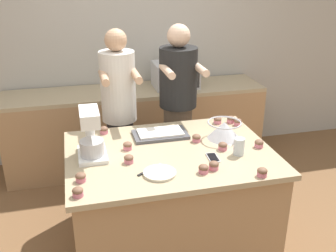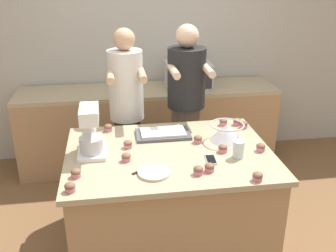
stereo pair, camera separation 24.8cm
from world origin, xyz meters
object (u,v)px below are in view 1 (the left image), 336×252
(baking_tray, at_px, (160,134))
(cupcake_2, at_px, (128,146))
(cupcake_10, at_px, (78,192))
(cupcake_13, at_px, (204,169))
(cell_phone, at_px, (213,158))
(cupcake_12, at_px, (238,122))
(knife, at_px, (148,171))
(cupcake_8, at_px, (259,143))
(mixing_bowl, at_px, (224,130))
(cupcake_0, at_px, (231,119))
(stand_mixer, at_px, (91,136))
(cupcake_4, at_px, (214,165))
(cupcake_1, at_px, (129,159))
(cupcake_7, at_px, (104,130))
(microwave_oven, at_px, (175,75))
(cupcake_11, at_px, (218,120))
(cupcake_3, at_px, (196,138))
(person_left, at_px, (120,116))
(person_right, at_px, (178,111))
(drinking_glass, at_px, (239,146))
(cupcake_5, at_px, (262,172))
(small_plate, at_px, (160,173))
(cupcake_9, at_px, (81,177))
(cupcake_6, at_px, (223,146))

(baking_tray, relative_size, cupcake_2, 6.41)
(cupcake_10, bearing_deg, cupcake_13, 6.07)
(cell_phone, height_order, cupcake_12, cupcake_12)
(cupcake_10, bearing_deg, knife, 23.22)
(cupcake_2, relative_size, cupcake_8, 1.00)
(mixing_bowl, xyz_separation_m, cupcake_0, (0.18, 0.29, -0.04))
(stand_mixer, height_order, cupcake_8, stand_mixer)
(stand_mixer, height_order, cupcake_4, stand_mixer)
(baking_tray, relative_size, cupcake_8, 6.41)
(cupcake_1, distance_m, cupcake_7, 0.56)
(baking_tray, relative_size, knife, 2.25)
(microwave_oven, xyz_separation_m, cupcake_11, (0.09, -1.09, -0.12))
(cupcake_2, height_order, cupcake_10, same)
(cupcake_4, xyz_separation_m, cupcake_7, (-0.66, 0.78, 0.00))
(microwave_oven, bearing_deg, cupcake_3, -98.28)
(stand_mixer, distance_m, cupcake_12, 1.28)
(microwave_oven, height_order, knife, microwave_oven)
(cupcake_12, bearing_deg, cupcake_13, -127.86)
(person_left, distance_m, person_right, 0.55)
(cupcake_0, height_order, cupcake_2, same)
(cupcake_3, bearing_deg, cupcake_8, -26.05)
(cupcake_0, xyz_separation_m, cupcake_11, (-0.12, 0.01, 0.00))
(cupcake_3, relative_size, cupcake_12, 1.00)
(person_left, xyz_separation_m, drinking_glass, (0.73, -0.97, 0.06))
(cupcake_10, bearing_deg, cupcake_8, 14.79)
(cupcake_5, bearing_deg, cupcake_11, 87.54)
(cupcake_11, bearing_deg, small_plate, -132.75)
(person_left, bearing_deg, cell_phone, -61.52)
(person_right, height_order, mixing_bowl, person_right)
(cupcake_2, xyz_separation_m, cupcake_4, (0.51, -0.44, 0.00))
(microwave_oven, distance_m, cell_phone, 1.71)
(cell_phone, distance_m, cupcake_7, 0.94)
(cell_phone, height_order, cupcake_0, cupcake_0)
(stand_mixer, height_order, cupcake_11, stand_mixer)
(drinking_glass, distance_m, cupcake_2, 0.81)
(baking_tray, height_order, cupcake_8, cupcake_8)
(cupcake_12, bearing_deg, cupcake_10, -149.89)
(small_plate, height_order, cupcake_9, cupcake_9)
(cupcake_10, bearing_deg, mixing_bowl, 26.45)
(mixing_bowl, xyz_separation_m, cupcake_6, (-0.08, -0.19, -0.04))
(mixing_bowl, height_order, cupcake_11, mixing_bowl)
(cupcake_0, height_order, cupcake_7, same)
(knife, bearing_deg, cupcake_6, 16.62)
(cupcake_5, xyz_separation_m, cupcake_12, (0.19, 0.84, 0.00))
(person_left, distance_m, drinking_glass, 1.21)
(cupcake_9, bearing_deg, cupcake_1, 27.51)
(cupcake_12, bearing_deg, person_left, 154.22)
(small_plate, bearing_deg, drinking_glass, 12.94)
(drinking_glass, relative_size, cupcake_10, 1.88)
(baking_tray, bearing_deg, cupcake_0, 10.89)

